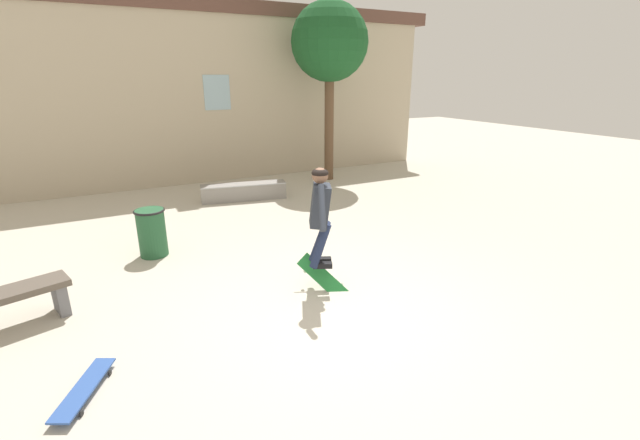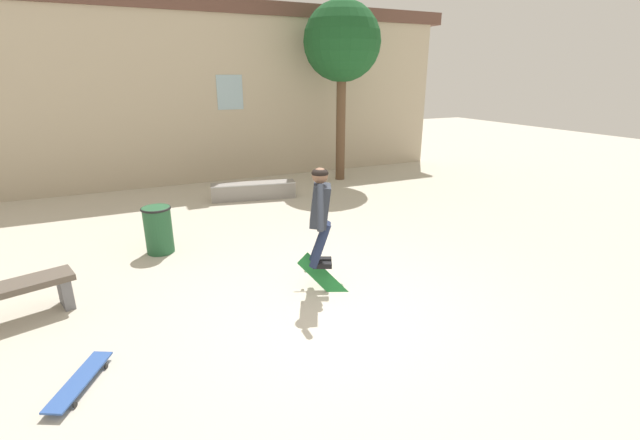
{
  "view_description": "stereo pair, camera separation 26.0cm",
  "coord_description": "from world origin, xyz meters",
  "px_view_note": "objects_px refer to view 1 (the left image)",
  "views": [
    {
      "loc": [
        -2.38,
        -4.14,
        2.84
      ],
      "look_at": [
        0.12,
        0.63,
        1.02
      ],
      "focal_mm": 24.0,
      "sensor_mm": 36.0,
      "label": 1
    },
    {
      "loc": [
        -2.14,
        -4.25,
        2.84
      ],
      "look_at": [
        0.12,
        0.63,
        1.02
      ],
      "focal_mm": 24.0,
      "sensor_mm": 36.0,
      "label": 2
    }
  ],
  "objects_px": {
    "skate_ledge": "(244,192)",
    "skateboard_resting": "(84,388)",
    "trash_bin": "(152,231)",
    "tree_right": "(330,43)",
    "skateboard_flipping": "(323,278)",
    "skater": "(320,209)"
  },
  "relations": [
    {
      "from": "tree_right",
      "to": "skateboard_flipping",
      "type": "bearing_deg",
      "value": -119.4
    },
    {
      "from": "skateboard_flipping",
      "to": "tree_right",
      "type": "bearing_deg",
      "value": 109.74
    },
    {
      "from": "tree_right",
      "to": "skateboard_resting",
      "type": "relative_size",
      "value": 5.42
    },
    {
      "from": "trash_bin",
      "to": "skater",
      "type": "xyz_separation_m",
      "value": [
        1.89,
        -2.32,
        0.75
      ]
    },
    {
      "from": "trash_bin",
      "to": "skater",
      "type": "distance_m",
      "value": 3.09
    },
    {
      "from": "skate_ledge",
      "to": "trash_bin",
      "type": "xyz_separation_m",
      "value": [
        -2.38,
        -2.54,
        0.22
      ]
    },
    {
      "from": "skater",
      "to": "skateboard_flipping",
      "type": "xyz_separation_m",
      "value": [
        0.04,
        -0.02,
        -1.0
      ]
    },
    {
      "from": "skate_ledge",
      "to": "trash_bin",
      "type": "distance_m",
      "value": 3.48
    },
    {
      "from": "skateboard_flipping",
      "to": "skateboard_resting",
      "type": "bearing_deg",
      "value": -115.38
    },
    {
      "from": "trash_bin",
      "to": "skateboard_resting",
      "type": "bearing_deg",
      "value": -108.12
    },
    {
      "from": "tree_right",
      "to": "trash_bin",
      "type": "xyz_separation_m",
      "value": [
        -5.23,
        -3.51,
        -3.22
      ]
    },
    {
      "from": "trash_bin",
      "to": "skateboard_flipping",
      "type": "distance_m",
      "value": 3.05
    },
    {
      "from": "tree_right",
      "to": "skater",
      "type": "height_order",
      "value": "tree_right"
    },
    {
      "from": "skateboard_resting",
      "to": "trash_bin",
      "type": "bearing_deg",
      "value": -170.8
    },
    {
      "from": "skateboard_resting",
      "to": "skater",
      "type": "bearing_deg",
      "value": 133.39
    },
    {
      "from": "skate_ledge",
      "to": "skateboard_resting",
      "type": "distance_m",
      "value": 6.65
    },
    {
      "from": "trash_bin",
      "to": "skateboard_resting",
      "type": "xyz_separation_m",
      "value": [
        -1.04,
        -3.17,
        -0.35
      ]
    },
    {
      "from": "tree_right",
      "to": "skateboard_resting",
      "type": "xyz_separation_m",
      "value": [
        -6.27,
        -6.68,
        -3.56
      ]
    },
    {
      "from": "skateboard_flipping",
      "to": "trash_bin",
      "type": "bearing_deg",
      "value": 178.62
    },
    {
      "from": "skater",
      "to": "skateboard_flipping",
      "type": "relative_size",
      "value": 2.13
    },
    {
      "from": "skate_ledge",
      "to": "skateboard_flipping",
      "type": "relative_size",
      "value": 3.19
    },
    {
      "from": "skater",
      "to": "tree_right",
      "type": "bearing_deg",
      "value": 84.59
    }
  ]
}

